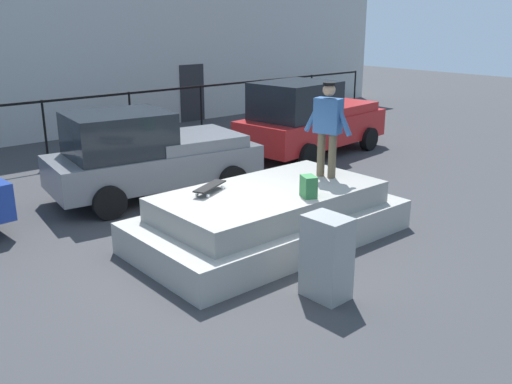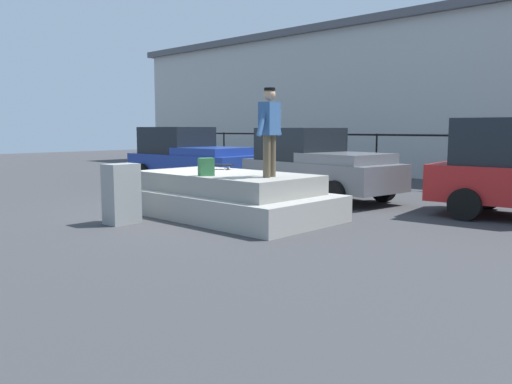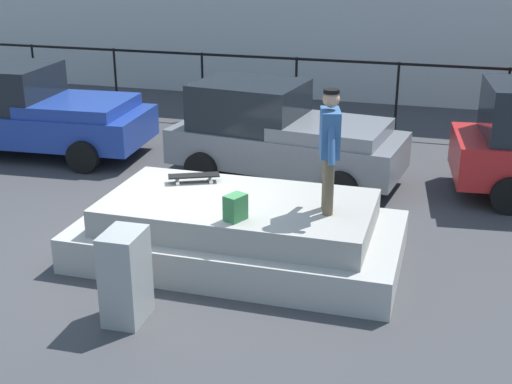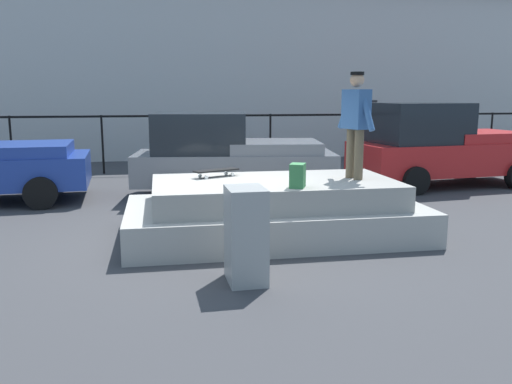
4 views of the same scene
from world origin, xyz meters
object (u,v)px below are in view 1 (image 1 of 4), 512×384
at_px(skateboarder, 328,123).
at_px(backpack, 309,187).
at_px(car_red_pickup_far, 309,119).
at_px(utility_box, 327,257).
at_px(skateboard, 210,187).
at_px(car_grey_pickup_mid, 148,154).

relative_size(skateboarder, backpack, 4.80).
height_order(skateboarder, car_red_pickup_far, skateboarder).
distance_m(backpack, utility_box, 1.68).
xyz_separation_m(backpack, utility_box, (-0.96, -1.29, -0.49)).
height_order(skateboard, car_grey_pickup_mid, car_grey_pickup_mid).
height_order(skateboard, car_red_pickup_far, car_red_pickup_far).
xyz_separation_m(skateboard, utility_box, (0.08, -2.49, -0.42)).
relative_size(backpack, utility_box, 0.30).
bearing_deg(car_red_pickup_far, car_grey_pickup_mid, -174.93).
height_order(car_grey_pickup_mid, car_red_pickup_far, car_red_pickup_far).
bearing_deg(car_red_pickup_far, skateboard, -149.65).
bearing_deg(utility_box, car_grey_pickup_mid, 83.22).
bearing_deg(utility_box, backpack, 51.62).
bearing_deg(skateboard, backpack, -49.17).
relative_size(car_grey_pickup_mid, utility_box, 3.92).
bearing_deg(skateboard, utility_box, -88.25).
bearing_deg(utility_box, car_red_pickup_far, 44.20).
relative_size(skateboarder, car_grey_pickup_mid, 0.37).
xyz_separation_m(car_red_pickup_far, utility_box, (-5.71, -5.88, -0.41)).
relative_size(car_red_pickup_far, utility_box, 4.09).
bearing_deg(backpack, skateboard, -115.36).
bearing_deg(skateboarder, utility_box, -136.93).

